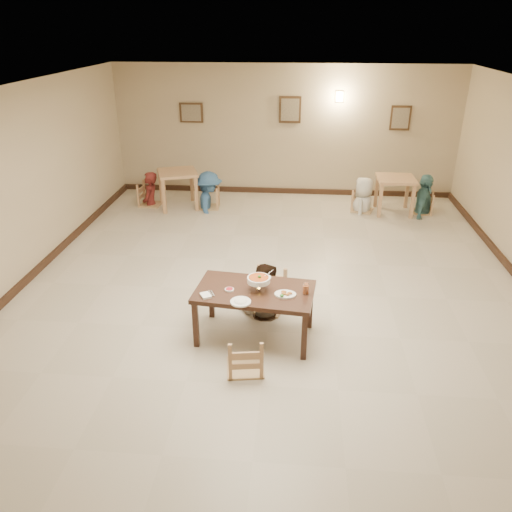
# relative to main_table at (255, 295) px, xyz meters

# --- Properties ---
(floor) EXTENTS (10.00, 10.00, 0.00)m
(floor) POSITION_rel_main_table_xyz_m (0.17, 1.22, -0.63)
(floor) COLOR #C1B39E
(floor) RESTS_ON ground
(ceiling) EXTENTS (10.00, 10.00, 0.00)m
(ceiling) POSITION_rel_main_table_xyz_m (0.17, 1.22, 2.37)
(ceiling) COLOR silver
(ceiling) RESTS_ON wall_back
(wall_back) EXTENTS (10.00, 0.00, 10.00)m
(wall_back) POSITION_rel_main_table_xyz_m (0.17, 6.22, 0.87)
(wall_back) COLOR tan
(wall_back) RESTS_ON floor
(wall_front) EXTENTS (10.00, 0.00, 10.00)m
(wall_front) POSITION_rel_main_table_xyz_m (0.17, -3.78, 0.87)
(wall_front) COLOR tan
(wall_front) RESTS_ON floor
(wall_left) EXTENTS (0.00, 10.00, 10.00)m
(wall_left) POSITION_rel_main_table_xyz_m (-3.83, 1.22, 0.87)
(wall_left) COLOR tan
(wall_left) RESTS_ON floor
(baseboard_back) EXTENTS (8.00, 0.06, 0.12)m
(baseboard_back) POSITION_rel_main_table_xyz_m (0.17, 6.19, -0.57)
(baseboard_back) COLOR #311D13
(baseboard_back) RESTS_ON floor
(baseboard_left) EXTENTS (0.06, 10.00, 0.12)m
(baseboard_left) POSITION_rel_main_table_xyz_m (-3.80, 1.22, -0.57)
(baseboard_left) COLOR #311D13
(baseboard_left) RESTS_ON floor
(picture_a) EXTENTS (0.55, 0.04, 0.45)m
(picture_a) POSITION_rel_main_table_xyz_m (-2.03, 6.17, 1.27)
(picture_a) COLOR #3C2818
(picture_a) RESTS_ON wall_back
(picture_b) EXTENTS (0.50, 0.04, 0.60)m
(picture_b) POSITION_rel_main_table_xyz_m (0.27, 6.17, 1.37)
(picture_b) COLOR #3C2818
(picture_b) RESTS_ON wall_back
(picture_c) EXTENTS (0.45, 0.04, 0.55)m
(picture_c) POSITION_rel_main_table_xyz_m (2.77, 6.17, 1.22)
(picture_c) COLOR #3C2818
(picture_c) RESTS_ON wall_back
(wall_sconce) EXTENTS (0.16, 0.05, 0.22)m
(wall_sconce) POSITION_rel_main_table_xyz_m (1.37, 6.18, 1.67)
(wall_sconce) COLOR #FFD88C
(wall_sconce) RESTS_ON wall_back
(main_table) EXTENTS (1.60, 1.01, 0.71)m
(main_table) POSITION_rel_main_table_xyz_m (0.00, 0.00, 0.00)
(main_table) COLOR #3C2318
(main_table) RESTS_ON floor
(chair_far) EXTENTS (0.50, 0.50, 1.06)m
(chair_far) POSITION_rel_main_table_xyz_m (0.11, 0.75, -0.10)
(chair_far) COLOR tan
(chair_far) RESTS_ON floor
(chair_near) EXTENTS (0.44, 0.44, 0.95)m
(chair_near) POSITION_rel_main_table_xyz_m (-0.05, -0.70, -0.16)
(chair_near) COLOR tan
(chair_near) RESTS_ON floor
(main_diner) EXTENTS (0.82, 0.69, 1.53)m
(main_diner) POSITION_rel_main_table_xyz_m (0.07, 0.63, 0.14)
(main_diner) COLOR gray
(main_diner) RESTS_ON floor
(curry_warmer) EXTENTS (0.33, 0.29, 0.26)m
(curry_warmer) POSITION_rel_main_table_xyz_m (0.05, -0.01, 0.23)
(curry_warmer) COLOR silver
(curry_warmer) RESTS_ON main_table
(rice_plate_far) EXTENTS (0.28, 0.28, 0.06)m
(rice_plate_far) POSITION_rel_main_table_xyz_m (0.05, 0.33, 0.09)
(rice_plate_far) COLOR white
(rice_plate_far) RESTS_ON main_table
(rice_plate_near) EXTENTS (0.26, 0.26, 0.06)m
(rice_plate_near) POSITION_rel_main_table_xyz_m (-0.14, -0.33, 0.09)
(rice_plate_near) COLOR white
(rice_plate_near) RESTS_ON main_table
(fried_plate) EXTENTS (0.27, 0.27, 0.06)m
(fried_plate) POSITION_rel_main_table_xyz_m (0.40, -0.11, 0.10)
(fried_plate) COLOR white
(fried_plate) RESTS_ON main_table
(chili_dish) EXTENTS (0.12, 0.12, 0.03)m
(chili_dish) POSITION_rel_main_table_xyz_m (-0.32, -0.04, 0.09)
(chili_dish) COLOR white
(chili_dish) RESTS_ON main_table
(napkin_cutlery) EXTENTS (0.20, 0.24, 0.03)m
(napkin_cutlery) POSITION_rel_main_table_xyz_m (-0.59, -0.22, 0.09)
(napkin_cutlery) COLOR white
(napkin_cutlery) RESTS_ON main_table
(drink_glass) EXTENTS (0.08, 0.08, 0.15)m
(drink_glass) POSITION_rel_main_table_xyz_m (0.65, -0.04, 0.15)
(drink_glass) COLOR white
(drink_glass) RESTS_ON main_table
(bg_table_left) EXTENTS (1.06, 1.06, 0.83)m
(bg_table_left) POSITION_rel_main_table_xyz_m (-2.16, 4.98, 0.06)
(bg_table_left) COLOR tan
(bg_table_left) RESTS_ON floor
(bg_table_right) EXTENTS (0.80, 0.80, 0.79)m
(bg_table_right) POSITION_rel_main_table_xyz_m (2.61, 5.04, 0.02)
(bg_table_right) COLOR tan
(bg_table_right) RESTS_ON floor
(bg_chair_ll) EXTENTS (0.46, 0.46, 0.98)m
(bg_chair_ll) POSITION_rel_main_table_xyz_m (-2.85, 5.05, -0.14)
(bg_chair_ll) COLOR tan
(bg_chair_ll) RESTS_ON floor
(bg_chair_lr) EXTENTS (0.45, 0.45, 0.95)m
(bg_chair_lr) POSITION_rel_main_table_xyz_m (-1.48, 4.99, -0.15)
(bg_chair_lr) COLOR tan
(bg_chair_lr) RESTS_ON floor
(bg_chair_rl) EXTENTS (0.44, 0.44, 0.93)m
(bg_chair_rl) POSITION_rel_main_table_xyz_m (1.96, 5.08, -0.17)
(bg_chair_rl) COLOR tan
(bg_chair_rl) RESTS_ON floor
(bg_chair_rr) EXTENTS (0.41, 0.41, 0.87)m
(bg_chair_rr) POSITION_rel_main_table_xyz_m (3.27, 5.07, -0.20)
(bg_chair_rr) COLOR tan
(bg_chair_rr) RESTS_ON floor
(bg_diner_a) EXTENTS (0.38, 0.57, 1.54)m
(bg_diner_a) POSITION_rel_main_table_xyz_m (-2.85, 5.05, 0.14)
(bg_diner_a) COLOR maroon
(bg_diner_a) RESTS_ON floor
(bg_diner_b) EXTENTS (0.79, 1.16, 1.66)m
(bg_diner_b) POSITION_rel_main_table_xyz_m (-1.48, 4.99, 0.20)
(bg_diner_b) COLOR #3A679A
(bg_diner_b) RESTS_ON floor
(bg_diner_c) EXTENTS (0.67, 0.85, 1.52)m
(bg_diner_c) POSITION_rel_main_table_xyz_m (1.96, 5.08, 0.13)
(bg_diner_c) COLOR silver
(bg_diner_c) RESTS_ON floor
(bg_diner_d) EXTENTS (0.72, 1.09, 1.73)m
(bg_diner_d) POSITION_rel_main_table_xyz_m (3.27, 5.07, 0.23)
(bg_diner_d) COLOR teal
(bg_diner_d) RESTS_ON floor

